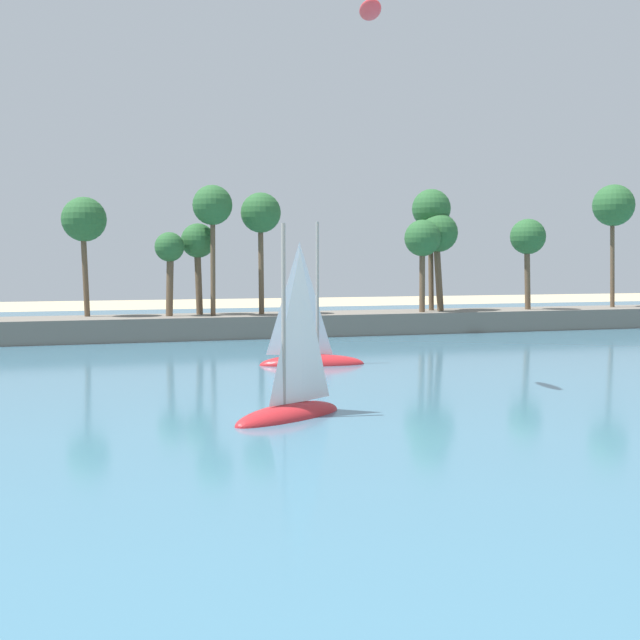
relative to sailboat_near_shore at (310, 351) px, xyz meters
The scene contains 5 objects.
sea 14.54m from the sailboat_near_shore, 129.90° to the left, with size 220.00×96.41×0.06m, color teal.
palm_headland 21.77m from the sailboat_near_shore, 115.91° to the left, with size 99.97×6.00×13.07m.
sailboat_near_shore is the anchor object (origin of this frame).
sailboat_mid_bay 16.41m from the sailboat_near_shore, 109.58° to the right, with size 5.55×4.27×7.97m.
kite_aloft_low_near_shore 19.40m from the sailboat_near_shore, 91.98° to the right, with size 2.66×0.90×0.37m, color red.
Camera 1 is at (-4.86, -2.91, 6.05)m, focal length 47.29 mm.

